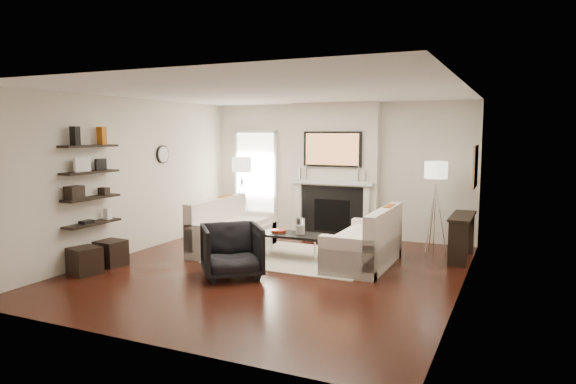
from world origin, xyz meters
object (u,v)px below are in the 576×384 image
at_px(loveseat_left_base, 233,239).
at_px(lamp_right_shade, 436,170).
at_px(ottoman_near, 111,253).
at_px(armchair, 232,248).
at_px(loveseat_right_base, 363,252).
at_px(coffee_table, 292,235).
at_px(lamp_left_shade, 242,165).

height_order(loveseat_left_base, lamp_right_shade, lamp_right_shade).
distance_m(lamp_right_shade, ottoman_near, 5.68).
distance_m(armchair, lamp_right_shade, 3.96).
height_order(loveseat_right_base, ottoman_near, loveseat_right_base).
relative_size(coffee_table, lamp_left_shade, 2.75).
relative_size(loveseat_right_base, ottoman_near, 4.50).
relative_size(coffee_table, armchair, 1.29).
height_order(loveseat_right_base, lamp_left_shade, lamp_left_shade).
xyz_separation_m(coffee_table, lamp_right_shade, (2.08, 1.57, 1.05)).
distance_m(coffee_table, armchair, 1.43).
height_order(coffee_table, armchair, armchair).
relative_size(armchair, lamp_left_shade, 2.13).
bearing_deg(loveseat_right_base, coffee_table, -176.85).
bearing_deg(loveseat_left_base, coffee_table, -2.32).
relative_size(armchair, ottoman_near, 2.13).
distance_m(coffee_table, lamp_right_shade, 2.81).
height_order(loveseat_left_base, armchair, armchair).
xyz_separation_m(loveseat_right_base, lamp_right_shade, (0.87, 1.50, 1.24)).
relative_size(loveseat_left_base, coffee_table, 1.64).
distance_m(armchair, lamp_left_shade, 3.41).
bearing_deg(lamp_right_shade, lamp_left_shade, -179.07).
relative_size(loveseat_right_base, lamp_left_shade, 4.50).
distance_m(loveseat_right_base, armchair, 2.14).
relative_size(loveseat_left_base, armchair, 2.12).
bearing_deg(ottoman_near, lamp_left_shade, 78.83).
xyz_separation_m(loveseat_right_base, lamp_left_shade, (-3.03, 1.44, 1.24)).
bearing_deg(coffee_table, lamp_left_shade, 140.30).
height_order(loveseat_left_base, ottoman_near, loveseat_left_base).
bearing_deg(armchair, ottoman_near, 146.69).
height_order(lamp_left_shade, lamp_right_shade, same).
height_order(lamp_right_shade, ottoman_near, lamp_right_shade).
distance_m(loveseat_right_base, lamp_right_shade, 2.14).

